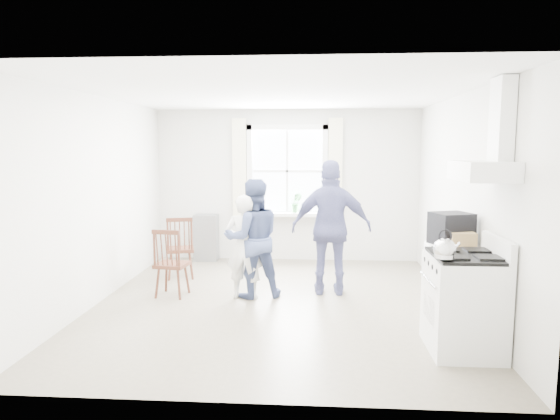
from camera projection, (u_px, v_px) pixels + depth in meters
The scene contains 15 objects.
room_shell at pixel (276, 201), 6.14m from camera, with size 4.62×5.12×2.64m.
window_assembly at pixel (287, 176), 8.54m from camera, with size 1.88×0.24×1.70m.
range_hood at pixel (489, 154), 4.59m from camera, with size 0.45×0.76×0.94m.
shelf_unit at pixel (206, 238), 8.66m from camera, with size 0.40×0.30×0.80m, color slate.
gas_stove at pixel (464, 302), 4.78m from camera, with size 0.68×0.76×1.12m.
kettle at pixel (445, 250), 4.48m from camera, with size 0.20×0.20×0.28m.
low_cabinet at pixel (452, 286), 5.47m from camera, with size 0.50×0.55×0.90m, color white.
stereo_stack at pixel (451, 229), 5.45m from camera, with size 0.48×0.46×0.35m.
cardboard_box at pixel (462, 240), 5.27m from camera, with size 0.26×0.18×0.16m, color #9F804D.
windsor_chair_a at pixel (180, 241), 7.39m from camera, with size 0.49×0.48×0.94m.
windsor_chair_b at pixel (169, 256), 6.46m from camera, with size 0.43×0.43×0.92m.
person_left at pixel (244, 247), 6.44m from camera, with size 0.50×0.50×1.36m, color white.
person_mid at pixel (253, 238), 6.50m from camera, with size 0.76×0.76×1.55m, color #43517E.
person_right at pixel (331, 228), 6.61m from camera, with size 1.05×1.05×1.80m, color navy.
potted_plant at pixel (296, 203), 8.50m from camera, with size 0.19×0.19×0.34m, color #327237.
Camera 1 is at (0.46, -6.09, 1.96)m, focal length 32.00 mm.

